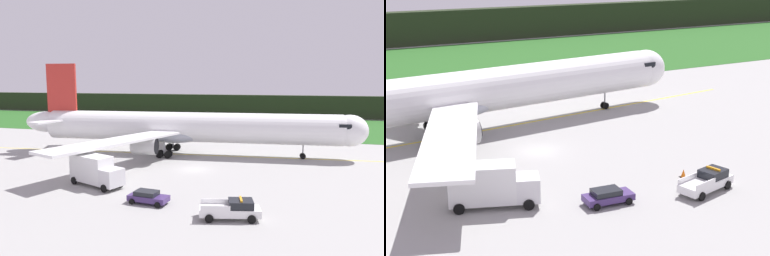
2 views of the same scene
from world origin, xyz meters
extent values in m
plane|color=#989795|center=(0.00, 0.00, 0.00)|extent=(320.00, 320.00, 0.00)
cube|color=#25591F|center=(0.00, 52.86, 0.02)|extent=(320.00, 47.76, 0.04)
cube|color=#222C1A|center=(0.00, 80.68, 3.74)|extent=(288.00, 4.17, 7.48)
cube|color=yellow|center=(-3.66, 9.61, 0.00)|extent=(78.04, 8.56, 0.01)
cylinder|color=white|center=(-3.66, 9.61, 4.72)|extent=(49.28, 10.11, 4.97)
ellipsoid|color=white|center=(21.71, 12.30, 4.72)|extent=(5.96, 5.52, 4.97)
ellipsoid|color=white|center=(-29.52, 6.87, 5.09)|extent=(8.30, 4.54, 3.73)
ellipsoid|color=#ABB1BE|center=(-6.09, 9.36, 3.35)|extent=(10.60, 6.25, 2.73)
cube|color=black|center=(20.52, 12.17, 5.59)|extent=(2.29, 4.89, 0.70)
cube|color=white|center=(-12.79, 21.10, 4.10)|extent=(15.82, 21.82, 0.35)
cylinder|color=#B4B4B4|center=(-9.71, 16.98, 2.76)|extent=(3.93, 2.98, 2.61)
cylinder|color=black|center=(-7.83, 17.18, 2.76)|extent=(0.37, 2.40, 2.40)
cube|color=white|center=(-10.18, -3.53, 4.10)|extent=(11.91, 23.01, 0.35)
cylinder|color=#B4B4B4|center=(-8.03, 1.14, 2.76)|extent=(3.93, 2.98, 2.61)
cylinder|color=black|center=(-6.16, 1.34, 2.76)|extent=(0.37, 2.40, 2.40)
cube|color=#B62A23|center=(-26.41, 7.20, 10.56)|extent=(5.47, 1.01, 9.70)
cube|color=white|center=(-27.27, 10.64, 5.59)|extent=(5.09, 7.12, 0.28)
cube|color=white|center=(-26.54, 3.66, 5.59)|extent=(3.93, 7.02, 0.28)
cylinder|color=gray|center=(14.87, 11.58, 1.57)|extent=(0.20, 0.20, 2.23)
cylinder|color=black|center=(14.84, 11.83, 0.45)|extent=(0.92, 0.31, 0.90)
cylinder|color=black|center=(14.90, 11.32, 0.45)|extent=(0.92, 0.31, 0.90)
cylinder|color=gray|center=(-7.43, 12.46, 1.72)|extent=(0.28, 0.28, 2.23)
cylinder|color=black|center=(-6.70, 12.19, 0.60)|extent=(1.22, 0.42, 1.20)
cylinder|color=black|center=(-6.77, 12.88, 0.60)|extent=(1.22, 0.42, 1.20)
cylinder|color=black|center=(-8.09, 12.04, 0.60)|extent=(1.22, 0.42, 1.20)
cylinder|color=black|center=(-8.16, 12.74, 0.60)|extent=(1.22, 0.42, 1.20)
cylinder|color=gray|center=(-6.75, 6.04, 1.72)|extent=(0.28, 0.28, 2.23)
cylinder|color=black|center=(-6.09, 6.46, 0.60)|extent=(1.22, 0.42, 1.20)
cylinder|color=black|center=(-6.02, 5.76, 0.60)|extent=(1.22, 0.42, 1.20)
cylinder|color=black|center=(-7.48, 6.31, 0.60)|extent=(1.22, 0.42, 1.20)
cylinder|color=black|center=(-7.41, 5.62, 0.60)|extent=(1.22, 0.42, 1.20)
cube|color=white|center=(8.08, -16.63, 0.73)|extent=(5.78, 3.19, 0.70)
cube|color=black|center=(9.03, -16.40, 1.43)|extent=(2.55, 2.25, 0.70)
cube|color=white|center=(6.58, -16.05, 1.31)|extent=(2.57, 0.72, 0.45)
cube|color=white|center=(7.02, -17.83, 1.31)|extent=(2.57, 0.72, 0.45)
cube|color=orange|center=(9.03, -16.40, 1.86)|extent=(0.52, 1.36, 0.16)
cylinder|color=black|center=(9.65, -15.23, 0.38)|extent=(0.80, 0.41, 0.76)
cylinder|color=black|center=(10.12, -17.14, 0.38)|extent=(0.80, 0.41, 0.76)
cylinder|color=black|center=(6.03, -16.12, 0.38)|extent=(0.80, 0.41, 0.76)
cylinder|color=black|center=(6.50, -18.03, 0.38)|extent=(0.80, 0.41, 0.76)
cube|color=silver|center=(-6.40, -11.77, 1.45)|extent=(2.60, 2.90, 2.00)
cube|color=silver|center=(-9.79, -10.54, 2.02)|extent=(5.81, 4.07, 3.14)
cylinder|color=#99999E|center=(-8.79, -10.90, 0.36)|extent=(0.76, 0.36, 1.04)
cylinder|color=#99999E|center=(-10.79, -10.18, 0.36)|extent=(0.76, 0.36, 1.04)
cylinder|color=black|center=(-5.99, -10.64, 0.45)|extent=(0.93, 0.55, 0.90)
cylinder|color=black|center=(-6.81, -12.89, 0.45)|extent=(0.93, 0.55, 0.90)
cylinder|color=black|center=(-11.13, -8.78, 0.45)|extent=(0.93, 0.55, 0.90)
cylinder|color=black|center=(-11.95, -11.03, 0.45)|extent=(0.93, 0.55, 0.90)
cube|color=#3F2963|center=(-0.60, -14.85, 0.57)|extent=(4.25, 2.08, 0.55)
cube|color=black|center=(-0.80, -14.83, 1.08)|extent=(2.43, 1.71, 0.45)
cylinder|color=black|center=(0.91, -14.09, 0.30)|extent=(0.61, 0.23, 0.60)
cylinder|color=black|center=(0.76, -15.85, 0.30)|extent=(0.61, 0.23, 0.60)
cylinder|color=black|center=(-1.95, -13.84, 0.30)|extent=(0.61, 0.23, 0.60)
cylinder|color=black|center=(-2.11, -15.60, 0.30)|extent=(0.61, 0.23, 0.60)
cube|color=black|center=(8.51, -13.07, 0.01)|extent=(0.62, 0.62, 0.03)
cone|color=orange|center=(8.51, -13.07, 0.40)|extent=(0.47, 0.47, 0.74)
camera|label=1|loc=(13.40, -47.22, 12.35)|focal=33.35mm
camera|label=2|loc=(-23.63, -52.24, 19.53)|focal=54.45mm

